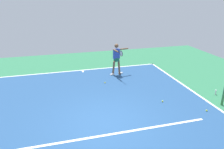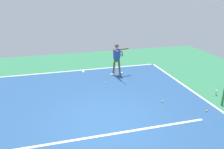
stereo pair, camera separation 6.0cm
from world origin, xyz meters
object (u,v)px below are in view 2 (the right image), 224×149
object	(u,v)px
tennis_player	(117,57)
tennis_ball_by_sideline	(207,111)
tennis_ball_near_service_line	(105,83)
tennis_ball_near_player	(162,101)
net_post	(224,93)
water_bottle	(216,93)

from	to	relation	value
tennis_player	tennis_ball_by_sideline	world-z (taller)	tennis_player
tennis_player	tennis_ball_near_service_line	size ratio (longest dim) A/B	26.57
tennis_player	tennis_ball_near_player	xyz separation A→B (m)	(-0.92, 3.63, -0.97)
tennis_ball_near_player	net_post	bearing A→B (deg)	158.49
net_post	water_bottle	distance (m)	1.07
tennis_player	water_bottle	bearing A→B (deg)	124.83
tennis_player	tennis_ball_by_sideline	distance (m)	5.35
tennis_ball_by_sideline	tennis_ball_near_service_line	distance (m)	4.87
net_post	tennis_ball_near_service_line	xyz separation A→B (m)	(4.05, -3.46, -0.50)
tennis_ball_near_player	tennis_ball_near_service_line	size ratio (longest dim) A/B	1.00
net_post	tennis_ball_near_player	distance (m)	2.42
tennis_player	tennis_ball_near_service_line	bearing A→B (deg)	38.71
net_post	tennis_ball_near_player	xyz separation A→B (m)	(2.20, -0.87, -0.50)
tennis_ball_near_player	tennis_ball_near_service_line	distance (m)	3.19
tennis_player	water_bottle	distance (m)	5.15
tennis_player	water_bottle	xyz separation A→B (m)	(-3.55, 3.61, -0.90)
net_post	tennis_ball_near_service_line	world-z (taller)	net_post
tennis_ball_near_player	tennis_player	bearing A→B (deg)	-75.73
net_post	tennis_ball_by_sideline	world-z (taller)	net_post
tennis_player	tennis_ball_near_service_line	world-z (taller)	tennis_player
net_post	tennis_ball_near_service_line	size ratio (longest dim) A/B	16.21
tennis_ball_by_sideline	net_post	bearing A→B (deg)	-163.62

